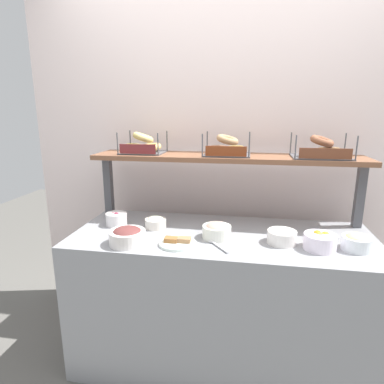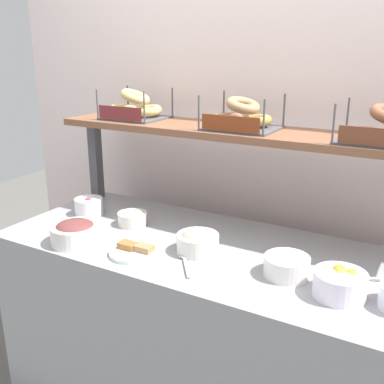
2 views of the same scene
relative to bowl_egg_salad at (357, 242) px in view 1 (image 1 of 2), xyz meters
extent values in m
plane|color=#595651|center=(-0.71, 0.10, -0.89)|extent=(8.00, 8.00, 0.00)
cube|color=silver|center=(-0.71, 0.65, 0.31)|extent=(2.95, 0.06, 2.40)
cube|color=gray|center=(-0.71, 0.10, -0.47)|extent=(1.75, 0.70, 0.85)
cube|color=#4C4C51|center=(-1.52, 0.37, 0.16)|extent=(0.05, 0.05, 0.40)
cube|color=#4C4C51|center=(0.11, 0.37, 0.16)|extent=(0.05, 0.05, 0.40)
cube|color=brown|center=(-0.71, 0.37, 0.37)|extent=(1.71, 0.32, 0.03)
cylinder|color=white|center=(0.00, 0.00, -0.01)|extent=(0.15, 0.15, 0.07)
ellipsoid|color=#F9D38D|center=(0.00, 0.00, 0.02)|extent=(0.12, 0.12, 0.05)
cylinder|color=white|center=(-0.37, 0.02, -0.01)|extent=(0.16, 0.16, 0.07)
ellipsoid|color=white|center=(-0.37, 0.02, 0.02)|extent=(0.12, 0.12, 0.05)
cylinder|color=white|center=(-0.19, -0.02, 0.00)|extent=(0.17, 0.17, 0.08)
sphere|color=gold|center=(-0.19, -0.01, 0.03)|extent=(0.04, 0.04, 0.04)
sphere|color=orange|center=(-0.20, 0.00, 0.03)|extent=(0.05, 0.05, 0.05)
sphere|color=orange|center=(-0.16, 0.00, 0.03)|extent=(0.04, 0.04, 0.04)
cylinder|color=silver|center=(-1.12, 0.14, -0.02)|extent=(0.13, 0.13, 0.06)
ellipsoid|color=beige|center=(-1.12, 0.14, 0.01)|extent=(0.10, 0.10, 0.04)
cylinder|color=white|center=(-1.20, -0.13, -0.01)|extent=(0.20, 0.20, 0.08)
ellipsoid|color=brown|center=(-1.20, -0.13, 0.03)|extent=(0.15, 0.15, 0.05)
cylinder|color=silver|center=(-0.73, 0.04, -0.01)|extent=(0.16, 0.16, 0.07)
ellipsoid|color=#F99585|center=(-0.73, 0.04, 0.02)|extent=(0.13, 0.13, 0.05)
cylinder|color=white|center=(-1.38, 0.15, -0.01)|extent=(0.13, 0.13, 0.08)
sphere|color=#A51C4B|center=(-1.40, 0.15, 0.02)|extent=(0.03, 0.03, 0.03)
sphere|color=#AA3C44|center=(-1.40, 0.14, 0.02)|extent=(0.03, 0.03, 0.03)
sphere|color=#862F44|center=(-1.37, 0.13, 0.02)|extent=(0.04, 0.04, 0.04)
sphere|color=#932E43|center=(-1.38, 0.14, 0.02)|extent=(0.03, 0.03, 0.03)
cylinder|color=white|center=(-0.93, -0.09, -0.04)|extent=(0.20, 0.20, 0.01)
cube|color=#955C30|center=(-0.97, -0.09, -0.02)|extent=(0.07, 0.05, 0.02)
cube|color=#9F714B|center=(-0.90, -0.08, -0.02)|extent=(0.07, 0.05, 0.02)
cube|color=#B7B7BC|center=(-0.70, -0.11, -0.04)|extent=(0.09, 0.12, 0.01)
ellipsoid|color=#B7B7BC|center=(-0.75, -0.04, -0.04)|extent=(0.04, 0.03, 0.01)
cube|color=#B7B7BC|center=(-0.15, 0.12, -0.04)|extent=(0.14, 0.06, 0.01)
ellipsoid|color=#B7B7BC|center=(-0.06, 0.15, -0.04)|extent=(0.04, 0.03, 0.01)
cube|color=#4C4C51|center=(-1.26, 0.38, 0.39)|extent=(0.28, 0.24, 0.01)
cylinder|color=#4C4C51|center=(-1.39, 0.27, 0.46)|extent=(0.01, 0.01, 0.14)
cylinder|color=#4C4C51|center=(-1.13, 0.27, 0.46)|extent=(0.01, 0.01, 0.14)
cylinder|color=#4C4C51|center=(-1.39, 0.50, 0.46)|extent=(0.01, 0.01, 0.14)
cylinder|color=#4C4C51|center=(-1.13, 0.50, 0.46)|extent=(0.01, 0.01, 0.14)
cube|color=maroon|center=(-1.26, 0.26, 0.43)|extent=(0.23, 0.01, 0.06)
torus|color=#C9BA62|center=(-1.31, 0.35, 0.42)|extent=(0.18, 0.18, 0.06)
torus|color=#DDB365|center=(-1.22, 0.42, 0.42)|extent=(0.20, 0.20, 0.05)
torus|color=#D4BB6B|center=(-1.26, 0.38, 0.49)|extent=(0.18, 0.17, 0.08)
cube|color=#4C4C51|center=(-0.71, 0.37, 0.39)|extent=(0.29, 0.24, 0.01)
cylinder|color=#4C4C51|center=(-0.85, 0.25, 0.46)|extent=(0.01, 0.01, 0.14)
cylinder|color=#4C4C51|center=(-0.57, 0.25, 0.46)|extent=(0.01, 0.01, 0.14)
cylinder|color=#4C4C51|center=(-0.85, 0.48, 0.46)|extent=(0.01, 0.01, 0.14)
cylinder|color=#4C4C51|center=(-0.57, 0.48, 0.46)|extent=(0.01, 0.01, 0.14)
cube|color=brown|center=(-0.71, 0.25, 0.43)|extent=(0.24, 0.01, 0.06)
torus|color=#996F54|center=(-0.76, 0.34, 0.42)|extent=(0.16, 0.17, 0.06)
torus|color=olive|center=(-0.66, 0.40, 0.42)|extent=(0.17, 0.17, 0.05)
torus|color=tan|center=(-0.71, 0.37, 0.48)|extent=(0.18, 0.17, 0.07)
cube|color=#4C4C51|center=(-0.15, 0.35, 0.39)|extent=(0.34, 0.24, 0.01)
cylinder|color=#4C4C51|center=(-0.31, 0.24, 0.46)|extent=(0.01, 0.01, 0.14)
cylinder|color=#4C4C51|center=(0.02, 0.24, 0.46)|extent=(0.01, 0.01, 0.14)
cylinder|color=#4C4C51|center=(-0.31, 0.47, 0.46)|extent=(0.01, 0.01, 0.14)
cylinder|color=#4C4C51|center=(0.02, 0.47, 0.46)|extent=(0.01, 0.01, 0.14)
cube|color=brown|center=(-0.15, 0.23, 0.43)|extent=(0.29, 0.01, 0.06)
torus|color=brown|center=(-0.20, 0.32, 0.42)|extent=(0.16, 0.16, 0.05)
torus|color=brown|center=(-0.10, 0.39, 0.42)|extent=(0.14, 0.15, 0.06)
torus|color=brown|center=(-0.15, 0.35, 0.48)|extent=(0.19, 0.19, 0.08)
camera|label=1|loc=(-0.57, -1.70, 0.66)|focal=30.54mm
camera|label=2|loc=(0.04, -1.35, 0.71)|focal=42.30mm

